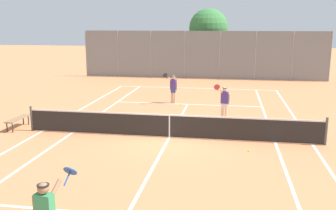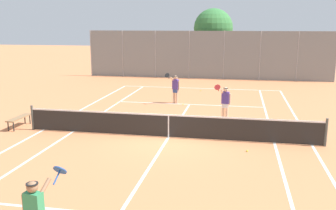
# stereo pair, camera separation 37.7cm
# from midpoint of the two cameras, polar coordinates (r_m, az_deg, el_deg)

# --- Properties ---
(ground_plane) EXTENTS (120.00, 120.00, 0.00)m
(ground_plane) POSITION_cam_midpoint_polar(r_m,az_deg,el_deg) (15.12, 0.80, -4.95)
(ground_plane) COLOR #CC7A4C
(court_line_markings) EXTENTS (11.10, 23.90, 0.01)m
(court_line_markings) POSITION_cam_midpoint_polar(r_m,az_deg,el_deg) (15.11, 0.80, -4.94)
(court_line_markings) COLOR silver
(court_line_markings) RESTS_ON ground
(tennis_net) EXTENTS (12.00, 0.10, 1.07)m
(tennis_net) POSITION_cam_midpoint_polar(r_m,az_deg,el_deg) (14.97, 0.81, -3.09)
(tennis_net) COLOR #474C47
(tennis_net) RESTS_ON ground
(player_far_left) EXTENTS (0.82, 0.70, 1.77)m
(player_far_left) POSITION_cam_midpoint_polar(r_m,az_deg,el_deg) (21.35, 1.64, 2.71)
(player_far_left) COLOR #D8A884
(player_far_left) RESTS_ON ground
(player_far_right) EXTENTS (0.77, 0.71, 1.77)m
(player_far_right) POSITION_cam_midpoint_polar(r_m,az_deg,el_deg) (17.69, 9.32, 0.54)
(player_far_right) COLOR beige
(player_far_right) RESTS_ON ground
(loose_tennis_ball_0) EXTENTS (0.07, 0.07, 0.07)m
(loose_tennis_ball_0) POSITION_cam_midpoint_polar(r_m,az_deg,el_deg) (21.57, -7.40, 0.29)
(loose_tennis_ball_0) COLOR #D1DB33
(loose_tennis_ball_0) RESTS_ON ground
(loose_tennis_ball_1) EXTENTS (0.07, 0.07, 0.07)m
(loose_tennis_ball_1) POSITION_cam_midpoint_polar(r_m,az_deg,el_deg) (21.03, 2.83, 0.07)
(loose_tennis_ball_1) COLOR #D1DB33
(loose_tennis_ball_1) RESTS_ON ground
(loose_tennis_ball_2) EXTENTS (0.07, 0.07, 0.07)m
(loose_tennis_ball_2) POSITION_cam_midpoint_polar(r_m,az_deg,el_deg) (13.79, 12.75, -6.84)
(loose_tennis_ball_2) COLOR #D1DB33
(loose_tennis_ball_2) RESTS_ON ground
(loose_tennis_ball_3) EXTENTS (0.07, 0.07, 0.07)m
(loose_tennis_ball_3) POSITION_cam_midpoint_polar(r_m,az_deg,el_deg) (25.51, 5.43, 2.20)
(loose_tennis_ball_3) COLOR #D1DB33
(loose_tennis_ball_3) RESTS_ON ground
(loose_tennis_ball_4) EXTENTS (0.07, 0.07, 0.07)m
(loose_tennis_ball_4) POSITION_cam_midpoint_polar(r_m,az_deg,el_deg) (16.67, -5.18, -3.23)
(loose_tennis_ball_4) COLOR #D1DB33
(loose_tennis_ball_4) RESTS_ON ground
(courtside_bench) EXTENTS (0.36, 1.50, 0.47)m
(courtside_bench) POSITION_cam_midpoint_polar(r_m,az_deg,el_deg) (17.63, -21.18, -1.91)
(courtside_bench) COLOR olive
(courtside_bench) RESTS_ON ground
(back_fence) EXTENTS (20.10, 0.08, 3.93)m
(back_fence) POSITION_cam_midpoint_polar(r_m,az_deg,el_deg) (31.07, 6.21, 7.58)
(back_fence) COLOR gray
(back_fence) RESTS_ON ground
(tree_behind_left) EXTENTS (3.40, 3.40, 5.80)m
(tree_behind_left) POSITION_cam_midpoint_polar(r_m,az_deg,el_deg) (33.53, 7.12, 11.40)
(tree_behind_left) COLOR brown
(tree_behind_left) RESTS_ON ground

